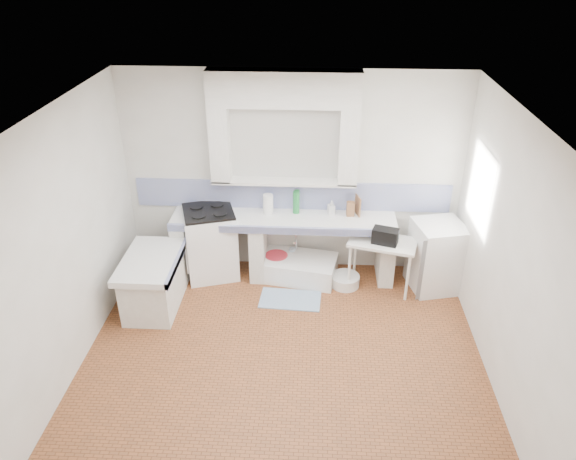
# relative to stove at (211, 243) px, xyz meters

# --- Properties ---
(floor) EXTENTS (4.50, 4.50, 0.00)m
(floor) POSITION_rel_stove_xyz_m (1.11, -1.68, -0.48)
(floor) COLOR brown
(floor) RESTS_ON ground
(ceiling) EXTENTS (4.50, 4.50, 0.00)m
(ceiling) POSITION_rel_stove_xyz_m (1.11, -1.68, 2.32)
(ceiling) COLOR silver
(ceiling) RESTS_ON ground
(wall_back) EXTENTS (4.50, 0.00, 4.50)m
(wall_back) POSITION_rel_stove_xyz_m (1.11, 0.32, 0.92)
(wall_back) COLOR silver
(wall_back) RESTS_ON ground
(wall_front) EXTENTS (4.50, 0.00, 4.50)m
(wall_front) POSITION_rel_stove_xyz_m (1.11, -3.68, 0.92)
(wall_front) COLOR silver
(wall_front) RESTS_ON ground
(wall_left) EXTENTS (0.00, 4.50, 4.50)m
(wall_left) POSITION_rel_stove_xyz_m (-1.14, -1.68, 0.92)
(wall_left) COLOR silver
(wall_left) RESTS_ON ground
(wall_right) EXTENTS (0.00, 4.50, 4.50)m
(wall_right) POSITION_rel_stove_xyz_m (3.36, -1.68, 0.92)
(wall_right) COLOR silver
(wall_right) RESTS_ON ground
(alcove_mass) EXTENTS (1.90, 0.25, 0.45)m
(alcove_mass) POSITION_rel_stove_xyz_m (1.01, 0.19, 2.10)
(alcove_mass) COLOR silver
(alcove_mass) RESTS_ON ground
(window_frame) EXTENTS (0.35, 0.86, 1.06)m
(window_frame) POSITION_rel_stove_xyz_m (3.53, -0.48, 1.12)
(window_frame) COLOR #331F10
(window_frame) RESTS_ON ground
(lace_valance) EXTENTS (0.01, 0.84, 0.24)m
(lace_valance) POSITION_rel_stove_xyz_m (3.39, -0.48, 1.50)
(lace_valance) COLOR white
(lace_valance) RESTS_ON ground
(counter_slab) EXTENTS (3.00, 0.60, 0.08)m
(counter_slab) POSITION_rel_stove_xyz_m (1.01, 0.02, 0.38)
(counter_slab) COLOR white
(counter_slab) RESTS_ON ground
(counter_lip) EXTENTS (3.00, 0.04, 0.10)m
(counter_lip) POSITION_rel_stove_xyz_m (1.01, -0.26, 0.38)
(counter_lip) COLOR navy
(counter_lip) RESTS_ON ground
(counter_pier_left) EXTENTS (0.20, 0.55, 0.82)m
(counter_pier_left) POSITION_rel_stove_xyz_m (-0.39, 0.02, -0.07)
(counter_pier_left) COLOR silver
(counter_pier_left) RESTS_ON ground
(counter_pier_mid) EXTENTS (0.20, 0.55, 0.82)m
(counter_pier_mid) POSITION_rel_stove_xyz_m (0.66, 0.02, -0.07)
(counter_pier_mid) COLOR silver
(counter_pier_mid) RESTS_ON ground
(counter_pier_right) EXTENTS (0.20, 0.55, 0.82)m
(counter_pier_right) POSITION_rel_stove_xyz_m (2.41, 0.02, -0.07)
(counter_pier_right) COLOR silver
(counter_pier_right) RESTS_ON ground
(peninsula_top) EXTENTS (0.70, 1.10, 0.08)m
(peninsula_top) POSITION_rel_stove_xyz_m (-0.59, -0.78, 0.18)
(peninsula_top) COLOR white
(peninsula_top) RESTS_ON ground
(peninsula_base) EXTENTS (0.60, 1.00, 0.62)m
(peninsula_base) POSITION_rel_stove_xyz_m (-0.59, -0.78, -0.17)
(peninsula_base) COLOR silver
(peninsula_base) RESTS_ON ground
(peninsula_lip) EXTENTS (0.04, 1.10, 0.10)m
(peninsula_lip) POSITION_rel_stove_xyz_m (-0.26, -0.78, 0.18)
(peninsula_lip) COLOR navy
(peninsula_lip) RESTS_ON ground
(backsplash) EXTENTS (4.27, 0.03, 0.40)m
(backsplash) POSITION_rel_stove_xyz_m (1.11, 0.30, 0.62)
(backsplash) COLOR navy
(backsplash) RESTS_ON ground
(stove) EXTENTS (0.84, 0.82, 0.96)m
(stove) POSITION_rel_stove_xyz_m (0.00, 0.00, 0.00)
(stove) COLOR white
(stove) RESTS_ON ground
(sink) EXTENTS (1.21, 0.80, 0.27)m
(sink) POSITION_rel_stove_xyz_m (1.17, -0.03, -0.34)
(sink) COLOR white
(sink) RESTS_ON ground
(side_table) EXTENTS (0.96, 0.68, 0.04)m
(side_table) POSITION_rel_stove_xyz_m (2.32, -0.22, -0.12)
(side_table) COLOR white
(side_table) RESTS_ON ground
(fridge) EXTENTS (0.74, 0.74, 0.94)m
(fridge) POSITION_rel_stove_xyz_m (3.05, -0.16, -0.01)
(fridge) COLOR white
(fridge) RESTS_ON ground
(bucket_red) EXTENTS (0.37, 0.37, 0.30)m
(bucket_red) POSITION_rel_stove_xyz_m (0.90, 0.03, -0.33)
(bucket_red) COLOR red
(bucket_red) RESTS_ON ground
(bucket_orange) EXTENTS (0.29, 0.29, 0.24)m
(bucket_orange) POSITION_rel_stove_xyz_m (1.22, -0.13, -0.36)
(bucket_orange) COLOR #C9812D
(bucket_orange) RESTS_ON ground
(bucket_blue) EXTENTS (0.38, 0.38, 0.28)m
(bucket_blue) POSITION_rel_stove_xyz_m (1.48, -0.06, -0.34)
(bucket_blue) COLOR #2A41BE
(bucket_blue) RESTS_ON ground
(basin_white) EXTENTS (0.48, 0.48, 0.15)m
(basin_white) POSITION_rel_stove_xyz_m (1.86, -0.21, -0.40)
(basin_white) COLOR white
(basin_white) RESTS_ON ground
(water_bottle_a) EXTENTS (0.10, 0.10, 0.34)m
(water_bottle_a) POSITION_rel_stove_xyz_m (1.12, 0.17, -0.31)
(water_bottle_a) COLOR silver
(water_bottle_a) RESTS_ON ground
(water_bottle_b) EXTENTS (0.08, 0.08, 0.30)m
(water_bottle_b) POSITION_rel_stove_xyz_m (1.36, 0.14, -0.33)
(water_bottle_b) COLOR silver
(water_bottle_b) RESTS_ON ground
(black_bag) EXTENTS (0.36, 0.27, 0.20)m
(black_bag) POSITION_rel_stove_xyz_m (2.33, -0.27, 0.34)
(black_bag) COLOR black
(black_bag) RESTS_ON side_table
(green_bottle_a) EXTENTS (0.09, 0.09, 0.31)m
(green_bottle_a) POSITION_rel_stove_xyz_m (1.16, 0.17, 0.58)
(green_bottle_a) COLOR #1C7933
(green_bottle_a) RESTS_ON counter_slab
(green_bottle_b) EXTENTS (0.08, 0.08, 0.34)m
(green_bottle_b) POSITION_rel_stove_xyz_m (1.18, 0.17, 0.59)
(green_bottle_b) COLOR #1C7933
(green_bottle_b) RESTS_ON counter_slab
(knife_block) EXTENTS (0.11, 0.09, 0.20)m
(knife_block) POSITION_rel_stove_xyz_m (1.90, 0.13, 0.52)
(knife_block) COLOR brown
(knife_block) RESTS_ON counter_slab
(cutting_board) EXTENTS (0.07, 0.19, 0.27)m
(cutting_board) POSITION_rel_stove_xyz_m (2.00, 0.17, 0.56)
(cutting_board) COLOR brown
(cutting_board) RESTS_ON counter_slab
(paper_towel) EXTENTS (0.14, 0.14, 0.27)m
(paper_towel) POSITION_rel_stove_xyz_m (0.79, 0.14, 0.56)
(paper_towel) COLOR white
(paper_towel) RESTS_ON counter_slab
(soap_bottle) EXTENTS (0.11, 0.11, 0.19)m
(soap_bottle) POSITION_rel_stove_xyz_m (1.64, 0.17, 0.52)
(soap_bottle) COLOR white
(soap_bottle) RESTS_ON counter_slab
(rug) EXTENTS (0.82, 0.50, 0.01)m
(rug) POSITION_rel_stove_xyz_m (1.13, -0.59, -0.47)
(rug) COLOR #305E8C
(rug) RESTS_ON ground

